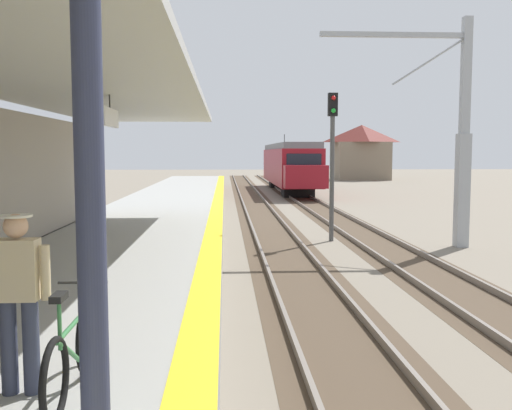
% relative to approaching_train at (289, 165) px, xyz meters
% --- Properties ---
extents(station_platform, '(5.00, 80.00, 0.91)m').
position_rel_approaching_train_xyz_m(station_platform, '(-7.80, -30.27, -1.73)').
color(station_platform, '#999993').
rests_on(station_platform, ground).
extents(track_pair_nearest_platform, '(2.34, 120.00, 0.16)m').
position_rel_approaching_train_xyz_m(track_pair_nearest_platform, '(-3.40, -26.27, -2.13)').
color(track_pair_nearest_platform, '#4C3D2D').
rests_on(track_pair_nearest_platform, ground).
extents(track_pair_middle, '(2.34, 120.00, 0.16)m').
position_rel_approaching_train_xyz_m(track_pair_middle, '(-0.00, -26.27, -2.13)').
color(track_pair_middle, '#4C3D2D').
rests_on(track_pair_middle, ground).
extents(approaching_train, '(2.93, 19.60, 4.76)m').
position_rel_approaching_train_xyz_m(approaching_train, '(0.00, 0.00, 0.00)').
color(approaching_train, maroon).
rests_on(approaching_train, ground).
extents(commuter_person, '(0.59, 0.30, 1.67)m').
position_rel_approaching_train_xyz_m(commuter_person, '(-7.12, -41.41, -0.34)').
color(commuter_person, '#33384C').
rests_on(commuter_person, station_platform).
extents(bicycle_beside_commuter, '(0.48, 1.82, 1.04)m').
position_rel_approaching_train_xyz_m(bicycle_beside_commuter, '(-6.63, -41.49, -0.88)').
color(bicycle_beside_commuter, black).
rests_on(bicycle_beside_commuter, station_platform).
extents(rail_signal_post, '(0.32, 0.34, 5.20)m').
position_rel_approaching_train_xyz_m(rail_signal_post, '(-1.46, -26.49, 1.02)').
color(rail_signal_post, '#4C4C4C').
rests_on(rail_signal_post, ground).
extents(catenary_pylon_far_side, '(5.00, 0.40, 7.50)m').
position_rel_approaching_train_xyz_m(catenary_pylon_far_side, '(2.31, -27.98, 1.43)').
color(catenary_pylon_far_side, '#9EA3A8').
rests_on(catenary_pylon_far_side, ground).
extents(distant_trackside_house, '(6.60, 5.28, 6.40)m').
position_rel_approaching_train_xyz_m(distant_trackside_house, '(10.80, 20.68, 1.16)').
color(distant_trackside_house, '#7F705B').
rests_on(distant_trackside_house, ground).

